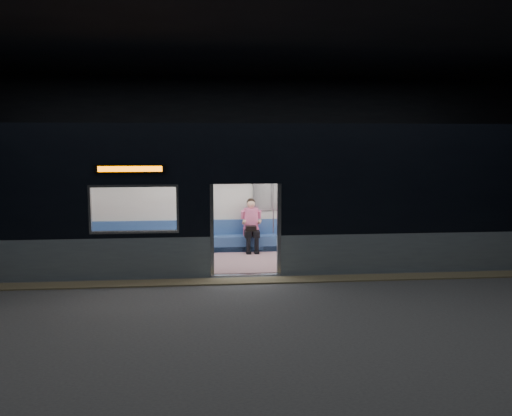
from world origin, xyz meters
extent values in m
cube|color=#47494C|center=(0.00, 0.00, -0.01)|extent=(24.00, 14.00, 0.01)
cube|color=black|center=(0.00, 0.00, 4.98)|extent=(24.00, 14.00, 0.04)
cube|color=black|center=(0.00, 6.98, 2.50)|extent=(24.00, 0.04, 5.00)
cube|color=black|center=(0.00, -6.98, 2.50)|extent=(24.00, 0.04, 5.00)
cube|color=#8C7F59|center=(0.00, 0.55, 0.01)|extent=(22.80, 0.50, 0.03)
cube|color=#83959C|center=(-4.85, 1.06, 0.45)|extent=(8.30, 0.12, 0.90)
cube|color=#83959C|center=(4.85, 1.06, 0.45)|extent=(8.30, 0.12, 0.90)
cube|color=black|center=(-4.85, 1.06, 2.05)|extent=(8.30, 0.12, 2.30)
cube|color=black|center=(4.85, 1.06, 2.05)|extent=(8.30, 0.12, 2.30)
cube|color=black|center=(0.00, 1.06, 2.62)|extent=(1.40, 0.12, 1.15)
cube|color=#B7BABC|center=(-0.74, 1.06, 1.02)|extent=(0.08, 0.14, 2.05)
cube|color=#B7BABC|center=(0.74, 1.06, 1.02)|extent=(0.08, 0.14, 2.05)
cube|color=black|center=(-2.45, 0.98, 2.39)|extent=(1.50, 0.04, 0.18)
cube|color=#ED6500|center=(-2.45, 0.97, 2.39)|extent=(1.34, 0.03, 0.12)
cube|color=beige|center=(0.00, 3.94, 1.60)|extent=(18.00, 0.12, 3.20)
cube|color=black|center=(0.00, 2.50, 3.28)|extent=(18.00, 3.00, 0.15)
cube|color=#8D6768|center=(0.00, 2.50, 0.02)|extent=(17.76, 2.76, 0.04)
cube|color=beige|center=(0.00, 2.50, 2.35)|extent=(17.76, 2.76, 0.10)
cube|color=#2F528A|center=(0.00, 3.62, 0.24)|extent=(11.00, 0.48, 0.41)
cube|color=#2F528A|center=(0.00, 3.81, 0.65)|extent=(11.00, 0.10, 0.40)
cube|color=#7D5B64|center=(-3.30, 1.41, 0.24)|extent=(4.40, 0.48, 0.41)
cube|color=#7D5B64|center=(3.30, 1.41, 0.24)|extent=(4.40, 0.48, 0.41)
cylinder|color=silver|center=(-0.95, 1.37, 1.17)|extent=(0.04, 0.04, 2.26)
cylinder|color=silver|center=(-0.95, 3.63, 1.17)|extent=(0.04, 0.04, 2.26)
cylinder|color=silver|center=(0.95, 1.37, 1.17)|extent=(0.04, 0.04, 2.26)
cylinder|color=silver|center=(0.95, 3.63, 1.17)|extent=(0.04, 0.04, 2.26)
cylinder|color=silver|center=(0.00, 3.58, 1.95)|extent=(11.00, 0.03, 0.03)
cube|color=black|center=(0.24, 3.39, 0.53)|extent=(0.17, 0.48, 0.16)
cube|color=black|center=(0.45, 3.39, 0.53)|extent=(0.17, 0.48, 0.16)
cylinder|color=black|center=(0.24, 3.17, 0.26)|extent=(0.11, 0.11, 0.43)
cylinder|color=black|center=(0.45, 3.17, 0.26)|extent=(0.11, 0.11, 0.43)
cube|color=pink|center=(0.34, 3.59, 0.55)|extent=(0.41, 0.23, 0.21)
cylinder|color=pink|center=(0.34, 3.62, 0.91)|extent=(0.43, 0.43, 0.53)
sphere|color=tan|center=(0.34, 3.60, 1.29)|extent=(0.22, 0.22, 0.22)
sphere|color=black|center=(0.34, 3.64, 1.33)|extent=(0.23, 0.23, 0.23)
cube|color=black|center=(0.32, 3.31, 0.68)|extent=(0.29, 0.26, 0.14)
cube|color=white|center=(0.96, 3.85, 1.47)|extent=(1.00, 0.03, 0.65)
camera|label=1|loc=(-0.92, -10.65, 3.02)|focal=38.00mm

